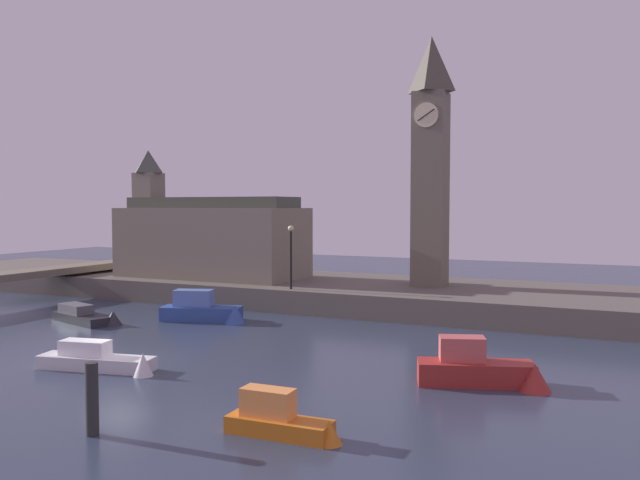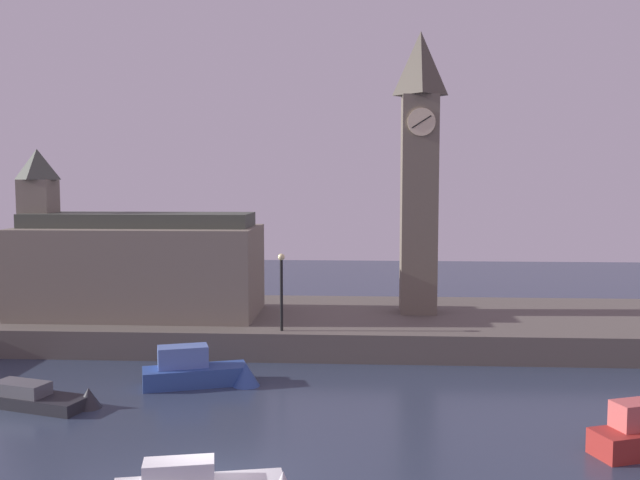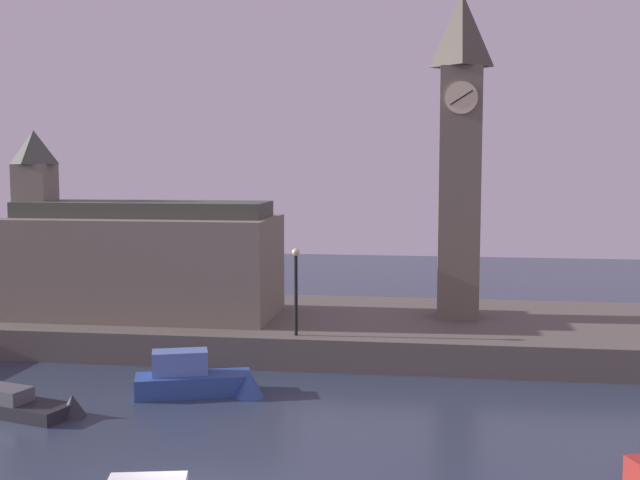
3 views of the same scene
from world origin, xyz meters
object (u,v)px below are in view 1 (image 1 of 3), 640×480
Objects in this scene: boat_dinghy_red at (484,370)px; boat_tour_blue at (207,310)px; streetlamp at (291,250)px; boat_patrol_orange at (286,421)px; mooring_post_right at (92,399)px; clock_tower at (431,157)px; boat_barge_dark at (91,317)px; boat_ferry_white at (105,361)px; parliament_hall at (208,237)px.

boat_tour_blue is (-17.54, 6.96, 0.02)m from boat_dinghy_red.
boat_patrol_orange is at bearing -62.65° from streetlamp.
streetlamp is 22.91m from mooring_post_right.
streetlamp reaches higher than boat_dinghy_red.
boat_patrol_orange is (2.75, -25.40, -9.54)m from clock_tower.
streetlamp is at bearing -143.51° from clock_tower.
streetlamp is 12.61m from boat_barge_dark.
boat_patrol_orange is (18.96, -11.48, 0.10)m from boat_barge_dark.
mooring_post_right reaches higher than boat_tour_blue.
boat_tour_blue is (-2.96, 11.37, 0.23)m from boat_ferry_white.
boat_patrol_orange is at bearing -19.04° from boat_ferry_white.
boat_ferry_white reaches higher than boat_barge_dark.
parliament_hall is 9.96m from streetlamp.
boat_ferry_white is (9.04, -20.24, -4.06)m from parliament_hall.
parliament_hall is 11.41m from boat_tour_blue.
boat_tour_blue is at bearing 31.47° from boat_barge_dark.
boat_patrol_orange reaches higher than boat_barge_dark.
boat_barge_dark is (-13.71, 13.80, -0.73)m from mooring_post_right.
mooring_post_right is (-2.51, -27.72, -8.92)m from clock_tower.
clock_tower is 3.14× the size of boat_dinghy_red.
parliament_hall is (-16.64, -1.59, -5.55)m from clock_tower.
clock_tower reaches higher than streetlamp.
clock_tower reaches higher than boat_dinghy_red.
parliament_hall is 3.40× the size of streetlamp.
clock_tower is 17.57m from boat_tour_blue.
streetlamp is 19.04m from boat_dinghy_red.
clock_tower reaches higher than parliament_hall.
clock_tower is at bearing 70.80° from boat_ferry_white.
boat_barge_dark is (-23.20, 3.50, -0.25)m from boat_dinghy_red.
boat_patrol_orange is at bearing -31.19° from boat_barge_dark.
boat_dinghy_red reaches higher than boat_ferry_white.
clock_tower is 4.43× the size of boat_patrol_orange.
clock_tower is 11.10m from streetlamp.
clock_tower is 20.98m from boat_dinghy_red.
parliament_hall reaches higher than boat_barge_dark.
parliament_hall is at bearing 129.15° from boat_patrol_orange.
parliament_hall reaches higher than boat_patrol_orange.
parliament_hall is 30.96m from boat_patrol_orange.
parliament_hall is at bearing -174.56° from clock_tower.
boat_tour_blue reaches higher than boat_barge_dark.
boat_dinghy_red is 18.87m from boat_tour_blue.
boat_patrol_orange is at bearing 23.82° from mooring_post_right.
clock_tower is at bearing 84.83° from mooring_post_right.
clock_tower reaches higher than boat_tour_blue.
boat_patrol_orange is (13.31, -14.94, -0.16)m from boat_tour_blue.
boat_dinghy_red is at bearing -68.14° from clock_tower.
parliament_hall is 28.69m from boat_dinghy_red.
boat_ferry_white is at bearing -75.43° from boat_tour_blue.
clock_tower is 17.61m from parliament_hall.
clock_tower is 2.88× the size of boat_tour_blue.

